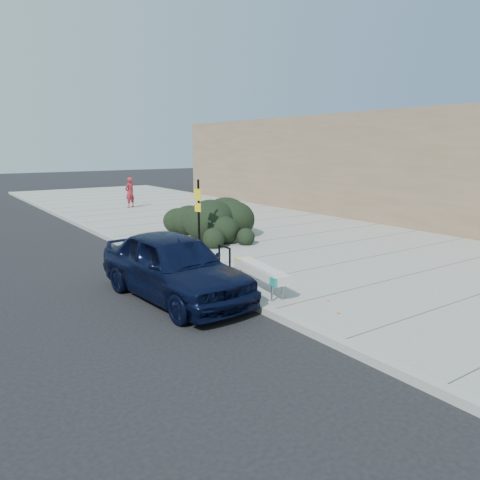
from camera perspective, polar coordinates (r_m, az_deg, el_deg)
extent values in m
plane|color=black|center=(11.77, -2.26, -6.44)|extent=(120.00, 120.00, 0.00)
cube|color=gray|center=(18.87, 3.86, 0.59)|extent=(11.20, 50.00, 0.15)
cube|color=#9E9E99|center=(16.04, -11.96, -1.53)|extent=(0.22, 50.00, 0.17)
cube|color=brown|center=(23.60, 23.47, 8.15)|extent=(6.00, 36.00, 5.00)
cylinder|color=gray|center=(10.63, 3.92, -6.46)|extent=(0.05, 0.05, 0.40)
cylinder|color=gray|center=(10.76, 5.21, -6.24)|extent=(0.05, 0.05, 0.40)
cylinder|color=gray|center=(11.97, 0.10, -4.37)|extent=(0.05, 0.05, 0.40)
cylinder|color=gray|center=(12.09, 1.29, -4.21)|extent=(0.05, 0.05, 0.40)
cylinder|color=gray|center=(11.24, 1.90, -4.53)|extent=(0.28, 1.58, 0.04)
cylinder|color=gray|center=(11.37, 3.14, -4.36)|extent=(0.28, 1.58, 0.04)
cube|color=#B2B2B2|center=(11.27, 2.53, -3.76)|extent=(0.73, 2.13, 0.22)
cube|color=yellow|center=(11.95, 0.64, -2.29)|extent=(0.49, 0.48, 0.02)
cube|color=teal|center=(10.38, 4.07, -5.11)|extent=(0.09, 0.24, 0.20)
cylinder|color=black|center=(12.34, -1.25, -2.89)|extent=(0.05, 0.05, 0.81)
cylinder|color=black|center=(12.77, -2.54, -2.41)|extent=(0.05, 0.05, 0.81)
cylinder|color=black|center=(12.47, -1.92, -0.83)|extent=(0.06, 0.52, 0.05)
cube|color=black|center=(15.76, -5.04, 3.07)|extent=(0.07, 0.07, 2.37)
cube|color=yellow|center=(15.64, -5.19, 5.53)|extent=(0.11, 0.26, 0.38)
cube|color=yellow|center=(15.69, -5.17, 3.97)|extent=(0.11, 0.25, 0.29)
ellipsoid|color=black|center=(18.14, -3.71, 3.03)|extent=(3.48, 4.86, 1.65)
imported|color=black|center=(11.23, -8.04, -3.14)|extent=(2.26, 4.86, 1.61)
imported|color=maroon|center=(27.45, -13.29, 5.67)|extent=(0.74, 0.62, 1.72)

